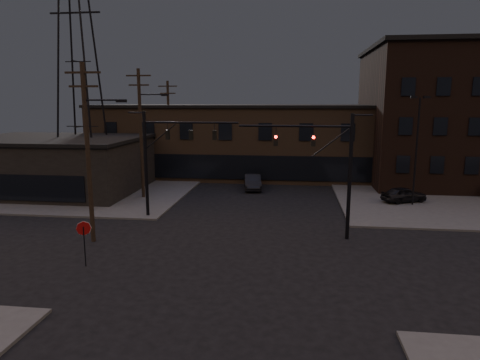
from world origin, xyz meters
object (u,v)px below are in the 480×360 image
object	(u,v)px
stop_sign	(84,233)
parked_car_lot_a	(404,194)
traffic_signal_far	(162,152)
traffic_signal_near	(332,163)
car_crossing	(253,182)

from	to	relation	value
stop_sign	parked_car_lot_a	world-z (taller)	stop_sign
traffic_signal_far	parked_car_lot_a	bearing A→B (deg)	19.75
traffic_signal_near	stop_sign	world-z (taller)	traffic_signal_near
traffic_signal_near	traffic_signal_far	size ratio (longest dim) A/B	1.00
traffic_signal_far	car_crossing	xyz separation A→B (m)	(5.67, 11.40, -4.27)
stop_sign	car_crossing	world-z (taller)	stop_sign
stop_sign	car_crossing	distance (m)	22.52
car_crossing	parked_car_lot_a	bearing A→B (deg)	-26.65
traffic_signal_far	parked_car_lot_a	size ratio (longest dim) A/B	2.06
traffic_signal_far	stop_sign	bearing A→B (deg)	-97.32
traffic_signal_near	traffic_signal_far	bearing A→B (deg)	163.83
traffic_signal_far	traffic_signal_near	bearing A→B (deg)	-16.17
stop_sign	parked_car_lot_a	size ratio (longest dim) A/B	0.64
traffic_signal_near	stop_sign	size ratio (longest dim) A/B	3.23
parked_car_lot_a	car_crossing	bearing A→B (deg)	48.65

